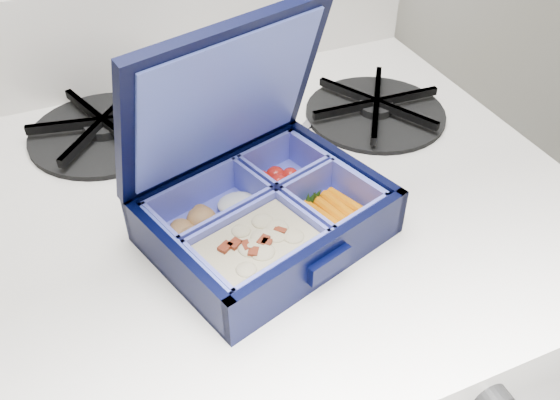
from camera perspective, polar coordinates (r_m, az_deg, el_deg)
name	(u,v)px	position (r m, az deg, el deg)	size (l,w,h in m)	color
stove	(276,396)	(1.02, -0.35, -18.38)	(0.62, 0.62, 0.92)	silver
bento_box	(266,216)	(0.57, -1.34, -1.57)	(0.21, 0.17, 0.05)	black
burner_grate	(376,106)	(0.77, 9.23, 8.90)	(0.18, 0.18, 0.03)	black
burner_grate_rear	(104,128)	(0.75, -16.55, 6.69)	(0.18, 0.18, 0.02)	black
fork	(290,144)	(0.71, 0.97, 5.41)	(0.02, 0.16, 0.01)	#B3B5C6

